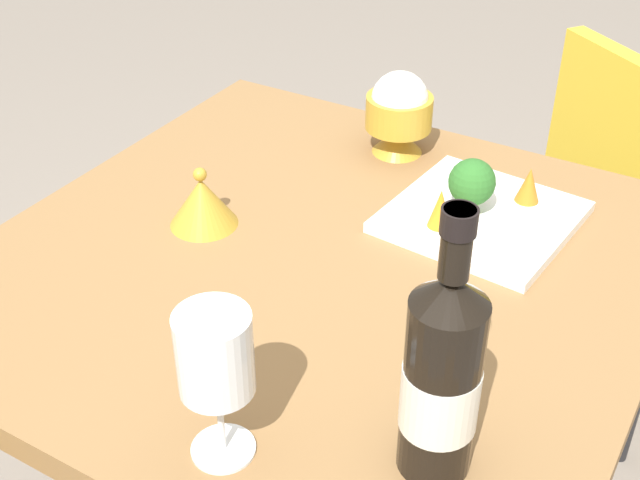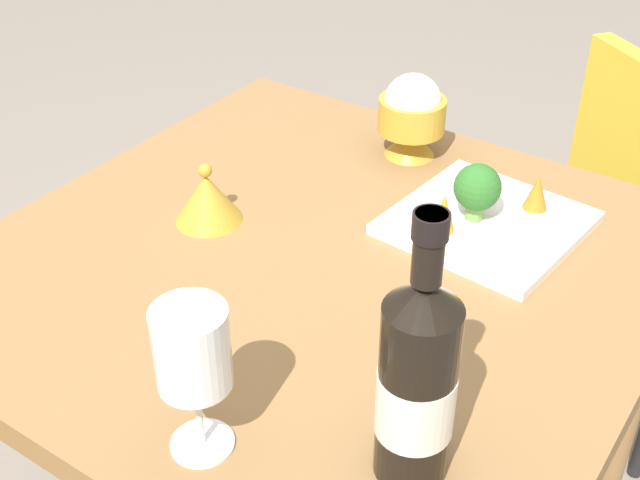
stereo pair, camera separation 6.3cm
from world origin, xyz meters
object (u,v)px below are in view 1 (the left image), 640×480
at_px(rice_bowl_lid, 202,202).
at_px(serving_plate, 481,217).
at_px(wine_bottle, 442,376).
at_px(wine_glass, 215,357).
at_px(broccoli_floret, 472,183).
at_px(carrot_garnish_left, 440,208).
at_px(carrot_garnish_right, 529,185).
at_px(rice_bowl, 399,111).

height_order(rice_bowl_lid, serving_plate, rice_bowl_lid).
height_order(wine_bottle, serving_plate, wine_bottle).
distance_m(wine_glass, broccoli_floret, 0.54).
distance_m(carrot_garnish_left, carrot_garnish_right, 0.16).
height_order(rice_bowl, carrot_garnish_left, rice_bowl).
bearing_deg(wine_glass, wine_bottle, -63.68).
bearing_deg(serving_plate, wine_glass, 172.86).
distance_m(wine_bottle, rice_bowl, 0.67).
distance_m(wine_glass, serving_plate, 0.57).
bearing_deg(wine_glass, serving_plate, -7.14).
bearing_deg(wine_bottle, serving_plate, 15.51).
xyz_separation_m(rice_bowl_lid, broccoli_floret, (0.20, -0.33, 0.03)).
bearing_deg(carrot_garnish_right, rice_bowl, 74.67).
height_order(rice_bowl_lid, broccoli_floret, broccoli_floret).
relative_size(carrot_garnish_left, carrot_garnish_right, 1.09).
relative_size(broccoli_floret, carrot_garnish_right, 1.58).
bearing_deg(wine_glass, rice_bowl, 11.12).
bearing_deg(broccoli_floret, rice_bowl, 52.29).
bearing_deg(wine_bottle, broccoli_floret, 17.85).
height_order(broccoli_floret, carrot_garnish_right, broccoli_floret).
bearing_deg(rice_bowl_lid, broccoli_floret, -58.82).
bearing_deg(serving_plate, rice_bowl_lid, 121.28).
relative_size(rice_bowl_lid, carrot_garnish_left, 1.69).
distance_m(serving_plate, carrot_garnish_left, 0.09).
bearing_deg(wine_bottle, carrot_garnish_left, 23.14).
relative_size(wine_glass, rice_bowl_lid, 1.79).
bearing_deg(rice_bowl_lid, wine_bottle, -117.04).
bearing_deg(serving_plate, carrot_garnish_right, -34.70).
xyz_separation_m(broccoli_floret, carrot_garnish_left, (-0.05, 0.02, -0.02)).
xyz_separation_m(wine_glass, carrot_garnish_left, (0.48, -0.03, -0.08)).
distance_m(rice_bowl_lid, broccoli_floret, 0.39).
distance_m(rice_bowl, carrot_garnish_left, 0.26).
height_order(wine_glass, rice_bowl_lid, wine_glass).
bearing_deg(broccoli_floret, wine_bottle, -162.15).
bearing_deg(carrot_garnish_left, serving_plate, -31.61).
bearing_deg(wine_bottle, rice_bowl, 29.28).
bearing_deg(rice_bowl_lid, carrot_garnish_right, -54.87).
relative_size(wine_bottle, rice_bowl, 2.16).
height_order(rice_bowl, rice_bowl_lid, rice_bowl).
height_order(broccoli_floret, carrot_garnish_left, broccoli_floret).
xyz_separation_m(wine_bottle, serving_plate, (0.45, 0.13, -0.11)).
bearing_deg(carrot_garnish_left, wine_bottle, -156.86).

